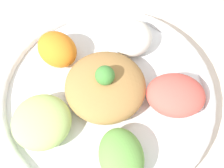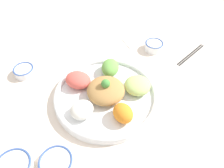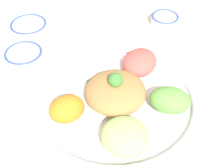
{
  "view_description": "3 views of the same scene",
  "coord_description": "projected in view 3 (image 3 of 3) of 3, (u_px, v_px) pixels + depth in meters",
  "views": [
    {
      "loc": [
        0.26,
        -0.02,
        0.54
      ],
      "look_at": [
        -0.01,
        0.0,
        0.04
      ],
      "focal_mm": 50.0,
      "sensor_mm": 36.0,
      "label": 1
    },
    {
      "loc": [
        -0.52,
        -0.16,
        0.69
      ],
      "look_at": [
        0.03,
        -0.03,
        0.06
      ],
      "focal_mm": 35.0,
      "sensor_mm": 36.0,
      "label": 2
    },
    {
      "loc": [
        0.15,
        -0.5,
        0.59
      ],
      "look_at": [
        -0.02,
        0.03,
        0.03
      ],
      "focal_mm": 50.0,
      "sensor_mm": 36.0,
      "label": 3
    }
  ],
  "objects": [
    {
      "name": "sauce_bowl_dark",
      "position": [
        24.0,
        56.0,
        0.88
      ],
      "size": [
        0.11,
        0.11,
        0.03
      ],
      "color": "white",
      "rests_on": "ground_plane"
    },
    {
      "name": "sauce_bowl_far",
      "position": [
        29.0,
        28.0,
        0.97
      ],
      "size": [
        0.11,
        0.11,
        0.04
      ],
      "color": "white",
      "rests_on": "ground_plane"
    },
    {
      "name": "salad_platter",
      "position": [
        118.0,
        98.0,
        0.75
      ],
      "size": [
        0.41,
        0.41,
        0.11
      ],
      "color": "white",
      "rests_on": "ground_plane"
    },
    {
      "name": "rice_bowl_plain",
      "position": [
        165.0,
        20.0,
        1.01
      ],
      "size": [
        0.09,
        0.09,
        0.03
      ],
      "color": "white",
      "rests_on": "ground_plane"
    },
    {
      "name": "ground_plane",
      "position": [
        116.0,
        103.0,
        0.78
      ],
      "size": [
        2.4,
        2.4,
        0.0
      ],
      "primitive_type": "plane",
      "color": "silver"
    }
  ]
}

